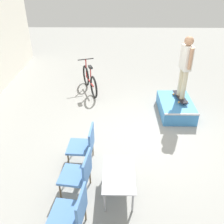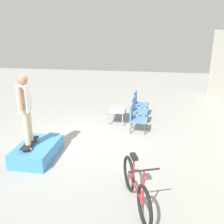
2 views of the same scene
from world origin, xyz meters
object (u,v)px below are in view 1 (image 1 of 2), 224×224
at_px(skate_ramp_box, 176,107).
at_px(bicycle, 90,80).
at_px(coffee_table, 119,175).
at_px(skateboard_on_ramp, 180,97).
at_px(patio_chair_right, 85,144).
at_px(person_skater, 186,63).
at_px(patio_chair_center, 79,173).
at_px(patio_chair_left, 72,212).

relative_size(skate_ramp_box, bicycle, 0.88).
bearing_deg(skate_ramp_box, coffee_table, 150.42).
height_order(skate_ramp_box, coffee_table, coffee_table).
height_order(skateboard_on_ramp, patio_chair_right, patio_chair_right).
relative_size(skate_ramp_box, coffee_table, 1.46).
height_order(person_skater, coffee_table, person_skater).
xyz_separation_m(skateboard_on_ramp, patio_chair_right, (-2.18, 2.44, 0.02)).
relative_size(coffee_table, patio_chair_right, 1.13).
height_order(skate_ramp_box, patio_chair_center, patio_chair_center).
xyz_separation_m(coffee_table, patio_chair_left, (-0.82, 0.70, 0.07)).
bearing_deg(patio_chair_center, skate_ramp_box, 148.89).
bearing_deg(skateboard_on_ramp, patio_chair_left, 141.63).
relative_size(skate_ramp_box, patio_chair_center, 1.65).
relative_size(person_skater, patio_chair_right, 1.94).
bearing_deg(patio_chair_right, coffee_table, 44.32).
xyz_separation_m(person_skater, coffee_table, (-2.98, 1.74, -1.04)).
bearing_deg(bicycle, patio_chair_center, 162.77).
bearing_deg(patio_chair_right, skateboard_on_ramp, 135.03).
bearing_deg(person_skater, skate_ramp_box, 125.08).
bearing_deg(coffee_table, person_skater, -30.34).
relative_size(coffee_table, bicycle, 0.61).
height_order(person_skater, patio_chair_left, person_skater).
bearing_deg(skateboard_on_ramp, patio_chair_center, 135.14).
relative_size(person_skater, coffee_table, 1.71).
height_order(skateboard_on_ramp, coffee_table, skateboard_on_ramp).
relative_size(patio_chair_center, patio_chair_right, 1.00).
relative_size(skateboard_on_ramp, patio_chair_right, 0.95).
xyz_separation_m(skate_ramp_box, patio_chair_center, (-2.87, 2.32, 0.29)).
height_order(patio_chair_left, bicycle, bicycle).
xyz_separation_m(patio_chair_left, patio_chair_center, (0.81, 0.00, 0.00)).
xyz_separation_m(patio_chair_left, patio_chair_right, (1.62, -0.00, 0.00)).
distance_m(person_skater, patio_chair_left, 4.62).
xyz_separation_m(person_skater, patio_chair_right, (-2.18, 2.44, -0.97)).
bearing_deg(coffee_table, bicycle, 12.24).
distance_m(coffee_table, patio_chair_center, 0.70).
relative_size(coffee_table, patio_chair_center, 1.13).
bearing_deg(person_skater, bicycle, 54.99).
xyz_separation_m(coffee_table, patio_chair_center, (-0.01, 0.70, 0.07)).
xyz_separation_m(skate_ramp_box, person_skater, (0.12, -0.12, 1.25)).
bearing_deg(skateboard_on_ramp, coffee_table, 144.03).
bearing_deg(skate_ramp_box, person_skater, -45.26).
distance_m(skateboard_on_ramp, person_skater, 0.99).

